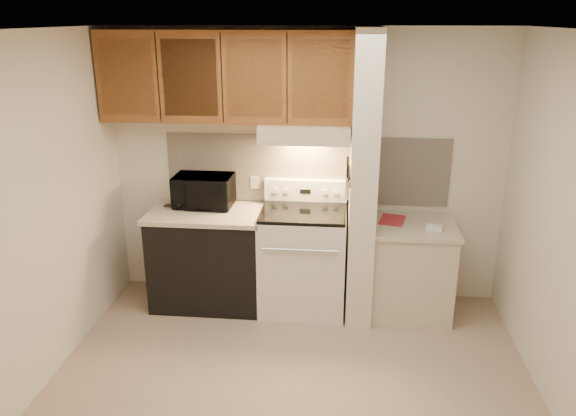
# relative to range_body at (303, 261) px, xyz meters

# --- Properties ---
(floor) EXTENTS (3.60, 3.60, 0.00)m
(floor) POSITION_rel_range_body_xyz_m (0.00, -1.16, -0.46)
(floor) COLOR tan
(floor) RESTS_ON ground
(ceiling) EXTENTS (3.60, 3.60, 0.00)m
(ceiling) POSITION_rel_range_body_xyz_m (0.00, -1.16, 2.04)
(ceiling) COLOR white
(ceiling) RESTS_ON wall_back
(wall_back) EXTENTS (3.60, 2.50, 0.02)m
(wall_back) POSITION_rel_range_body_xyz_m (0.00, 0.34, 0.79)
(wall_back) COLOR beige
(wall_back) RESTS_ON floor
(wall_left) EXTENTS (0.02, 3.00, 2.50)m
(wall_left) POSITION_rel_range_body_xyz_m (-1.80, -1.16, 0.79)
(wall_left) COLOR beige
(wall_left) RESTS_ON floor
(wall_right) EXTENTS (0.02, 3.00, 2.50)m
(wall_right) POSITION_rel_range_body_xyz_m (1.80, -1.16, 0.79)
(wall_right) COLOR beige
(wall_right) RESTS_ON floor
(backsplash) EXTENTS (2.60, 0.02, 0.63)m
(backsplash) POSITION_rel_range_body_xyz_m (0.00, 0.33, 0.78)
(backsplash) COLOR beige
(backsplash) RESTS_ON wall_back
(range_body) EXTENTS (0.76, 0.65, 0.92)m
(range_body) POSITION_rel_range_body_xyz_m (0.00, 0.00, 0.00)
(range_body) COLOR silver
(range_body) RESTS_ON floor
(oven_window) EXTENTS (0.50, 0.01, 0.30)m
(oven_window) POSITION_rel_range_body_xyz_m (0.00, -0.32, 0.04)
(oven_window) COLOR black
(oven_window) RESTS_ON range_body
(oven_handle) EXTENTS (0.65, 0.02, 0.02)m
(oven_handle) POSITION_rel_range_body_xyz_m (0.00, -0.35, 0.26)
(oven_handle) COLOR silver
(oven_handle) RESTS_ON range_body
(cooktop) EXTENTS (0.74, 0.64, 0.03)m
(cooktop) POSITION_rel_range_body_xyz_m (0.00, 0.00, 0.48)
(cooktop) COLOR black
(cooktop) RESTS_ON range_body
(range_backguard) EXTENTS (0.76, 0.08, 0.20)m
(range_backguard) POSITION_rel_range_body_xyz_m (0.00, 0.28, 0.59)
(range_backguard) COLOR silver
(range_backguard) RESTS_ON range_body
(range_display) EXTENTS (0.10, 0.01, 0.04)m
(range_display) POSITION_rel_range_body_xyz_m (0.00, 0.24, 0.59)
(range_display) COLOR black
(range_display) RESTS_ON range_backguard
(range_knob_left_outer) EXTENTS (0.05, 0.02, 0.05)m
(range_knob_left_outer) POSITION_rel_range_body_xyz_m (-0.28, 0.24, 0.59)
(range_knob_left_outer) COLOR silver
(range_knob_left_outer) RESTS_ON range_backguard
(range_knob_left_inner) EXTENTS (0.05, 0.02, 0.05)m
(range_knob_left_inner) POSITION_rel_range_body_xyz_m (-0.18, 0.24, 0.59)
(range_knob_left_inner) COLOR silver
(range_knob_left_inner) RESTS_ON range_backguard
(range_knob_right_inner) EXTENTS (0.05, 0.02, 0.05)m
(range_knob_right_inner) POSITION_rel_range_body_xyz_m (0.18, 0.24, 0.59)
(range_knob_right_inner) COLOR silver
(range_knob_right_inner) RESTS_ON range_backguard
(range_knob_right_outer) EXTENTS (0.05, 0.02, 0.05)m
(range_knob_right_outer) POSITION_rel_range_body_xyz_m (0.28, 0.24, 0.59)
(range_knob_right_outer) COLOR silver
(range_knob_right_outer) RESTS_ON range_backguard
(dishwasher_front) EXTENTS (1.00, 0.63, 0.87)m
(dishwasher_front) POSITION_rel_range_body_xyz_m (-0.88, 0.01, -0.03)
(dishwasher_front) COLOR black
(dishwasher_front) RESTS_ON floor
(left_countertop) EXTENTS (1.04, 0.67, 0.04)m
(left_countertop) POSITION_rel_range_body_xyz_m (-0.88, 0.01, 0.43)
(left_countertop) COLOR beige
(left_countertop) RESTS_ON dishwasher_front
(spoon_rest) EXTENTS (0.21, 0.10, 0.01)m
(spoon_rest) POSITION_rel_range_body_xyz_m (-1.19, 0.10, 0.46)
(spoon_rest) COLOR black
(spoon_rest) RESTS_ON left_countertop
(teal_jar) EXTENTS (0.12, 0.12, 0.11)m
(teal_jar) POSITION_rel_range_body_xyz_m (-1.11, 0.23, 0.51)
(teal_jar) COLOR #2E6A5F
(teal_jar) RESTS_ON left_countertop
(outlet) EXTENTS (0.08, 0.01, 0.12)m
(outlet) POSITION_rel_range_body_xyz_m (-0.48, 0.32, 0.64)
(outlet) COLOR beige
(outlet) RESTS_ON backsplash
(microwave) EXTENTS (0.54, 0.37, 0.29)m
(microwave) POSITION_rel_range_body_xyz_m (-0.93, 0.15, 0.60)
(microwave) COLOR black
(microwave) RESTS_ON left_countertop
(partition_pillar) EXTENTS (0.22, 0.70, 2.50)m
(partition_pillar) POSITION_rel_range_body_xyz_m (0.51, -0.01, 0.79)
(partition_pillar) COLOR beige
(partition_pillar) RESTS_ON floor
(pillar_trim) EXTENTS (0.01, 0.70, 0.04)m
(pillar_trim) POSITION_rel_range_body_xyz_m (0.39, -0.01, 0.84)
(pillar_trim) COLOR brown
(pillar_trim) RESTS_ON partition_pillar
(knife_strip) EXTENTS (0.02, 0.42, 0.04)m
(knife_strip) POSITION_rel_range_body_xyz_m (0.39, -0.06, 0.86)
(knife_strip) COLOR black
(knife_strip) RESTS_ON partition_pillar
(knife_blade_a) EXTENTS (0.01, 0.03, 0.16)m
(knife_blade_a) POSITION_rel_range_body_xyz_m (0.38, -0.22, 0.76)
(knife_blade_a) COLOR silver
(knife_blade_a) RESTS_ON knife_strip
(knife_handle_a) EXTENTS (0.02, 0.02, 0.10)m
(knife_handle_a) POSITION_rel_range_body_xyz_m (0.38, -0.21, 0.91)
(knife_handle_a) COLOR black
(knife_handle_a) RESTS_ON knife_strip
(knife_blade_b) EXTENTS (0.01, 0.04, 0.18)m
(knife_blade_b) POSITION_rel_range_body_xyz_m (0.38, -0.14, 0.75)
(knife_blade_b) COLOR silver
(knife_blade_b) RESTS_ON knife_strip
(knife_handle_b) EXTENTS (0.02, 0.02, 0.10)m
(knife_handle_b) POSITION_rel_range_body_xyz_m (0.38, -0.13, 0.91)
(knife_handle_b) COLOR black
(knife_handle_b) RESTS_ON knife_strip
(knife_blade_c) EXTENTS (0.01, 0.04, 0.20)m
(knife_blade_c) POSITION_rel_range_body_xyz_m (0.38, -0.05, 0.74)
(knife_blade_c) COLOR silver
(knife_blade_c) RESTS_ON knife_strip
(knife_handle_c) EXTENTS (0.02, 0.02, 0.10)m
(knife_handle_c) POSITION_rel_range_body_xyz_m (0.38, -0.07, 0.91)
(knife_handle_c) COLOR black
(knife_handle_c) RESTS_ON knife_strip
(knife_blade_d) EXTENTS (0.01, 0.04, 0.16)m
(knife_blade_d) POSITION_rel_range_body_xyz_m (0.38, 0.02, 0.76)
(knife_blade_d) COLOR silver
(knife_blade_d) RESTS_ON knife_strip
(knife_handle_d) EXTENTS (0.02, 0.02, 0.10)m
(knife_handle_d) POSITION_rel_range_body_xyz_m (0.38, 0.01, 0.91)
(knife_handle_d) COLOR black
(knife_handle_d) RESTS_ON knife_strip
(knife_blade_e) EXTENTS (0.01, 0.04, 0.18)m
(knife_blade_e) POSITION_rel_range_body_xyz_m (0.38, 0.11, 0.75)
(knife_blade_e) COLOR silver
(knife_blade_e) RESTS_ON knife_strip
(knife_handle_e) EXTENTS (0.02, 0.02, 0.10)m
(knife_handle_e) POSITION_rel_range_body_xyz_m (0.38, 0.12, 0.91)
(knife_handle_e) COLOR black
(knife_handle_e) RESTS_ON knife_strip
(oven_mitt) EXTENTS (0.03, 0.11, 0.26)m
(oven_mitt) POSITION_rel_range_body_xyz_m (0.38, 0.17, 0.70)
(oven_mitt) COLOR gray
(oven_mitt) RESTS_ON partition_pillar
(right_cab_base) EXTENTS (0.70, 0.60, 0.81)m
(right_cab_base) POSITION_rel_range_body_xyz_m (0.97, -0.01, -0.06)
(right_cab_base) COLOR beige
(right_cab_base) RESTS_ON floor
(right_countertop) EXTENTS (0.74, 0.64, 0.04)m
(right_countertop) POSITION_rel_range_body_xyz_m (0.97, -0.01, 0.37)
(right_countertop) COLOR beige
(right_countertop) RESTS_ON right_cab_base
(red_folder) EXTENTS (0.26, 0.32, 0.01)m
(red_folder) POSITION_rel_range_body_xyz_m (0.79, 0.09, 0.39)
(red_folder) COLOR #A32632
(red_folder) RESTS_ON right_countertop
(white_box) EXTENTS (0.15, 0.11, 0.04)m
(white_box) POSITION_rel_range_body_xyz_m (1.12, -0.11, 0.41)
(white_box) COLOR white
(white_box) RESTS_ON right_countertop
(range_hood) EXTENTS (0.78, 0.44, 0.15)m
(range_hood) POSITION_rel_range_body_xyz_m (0.00, 0.12, 1.17)
(range_hood) COLOR beige
(range_hood) RESTS_ON upper_cabinets
(hood_lip) EXTENTS (0.78, 0.04, 0.06)m
(hood_lip) POSITION_rel_range_body_xyz_m (0.00, -0.08, 1.12)
(hood_lip) COLOR beige
(hood_lip) RESTS_ON range_hood
(upper_cabinets) EXTENTS (2.18, 0.33, 0.77)m
(upper_cabinets) POSITION_rel_range_body_xyz_m (-0.69, 0.17, 1.62)
(upper_cabinets) COLOR brown
(upper_cabinets) RESTS_ON wall_back
(cab_door_a) EXTENTS (0.46, 0.01, 0.63)m
(cab_door_a) POSITION_rel_range_body_xyz_m (-1.51, 0.01, 1.62)
(cab_door_a) COLOR brown
(cab_door_a) RESTS_ON upper_cabinets
(cab_gap_a) EXTENTS (0.01, 0.01, 0.73)m
(cab_gap_a) POSITION_rel_range_body_xyz_m (-1.23, 0.01, 1.62)
(cab_gap_a) COLOR black
(cab_gap_a) RESTS_ON upper_cabinets
(cab_door_b) EXTENTS (0.46, 0.01, 0.63)m
(cab_door_b) POSITION_rel_range_body_xyz_m (-0.96, 0.01, 1.62)
(cab_door_b) COLOR brown
(cab_door_b) RESTS_ON upper_cabinets
(cab_gap_b) EXTENTS (0.01, 0.01, 0.73)m
(cab_gap_b) POSITION_rel_range_body_xyz_m (-0.69, 0.01, 1.62)
(cab_gap_b) COLOR black
(cab_gap_b) RESTS_ON upper_cabinets
(cab_door_c) EXTENTS (0.46, 0.01, 0.63)m
(cab_door_c) POSITION_rel_range_body_xyz_m (-0.42, 0.01, 1.62)
(cab_door_c) COLOR brown
(cab_door_c) RESTS_ON upper_cabinets
(cab_gap_c) EXTENTS (0.01, 0.01, 0.73)m
(cab_gap_c) POSITION_rel_range_body_xyz_m (-0.14, 0.01, 1.62)
(cab_gap_c) COLOR black
(cab_gap_c) RESTS_ON upper_cabinets
(cab_door_d) EXTENTS (0.46, 0.01, 0.63)m
(cab_door_d) POSITION_rel_range_body_xyz_m (0.13, 0.01, 1.62)
(cab_door_d) COLOR brown
(cab_door_d) RESTS_ON upper_cabinets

